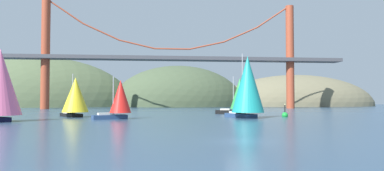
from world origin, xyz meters
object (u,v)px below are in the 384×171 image
Objects in this scene: sailboat_teal_sail at (247,85)px; sailboat_pink_spinnaker at (0,83)px; sailboat_red_spinnaker at (120,98)px; channel_buoy at (285,115)px; sailboat_yellow_sail at (75,96)px; sailboat_green_sail at (239,95)px.

sailboat_pink_spinnaker is at bearing -171.46° from sailboat_teal_sail.
sailboat_red_spinnaker is 29.80m from channel_buoy.
sailboat_yellow_sail is at bearing 168.00° from sailboat_teal_sail.
sailboat_teal_sail reaches higher than sailboat_green_sail.
sailboat_teal_sail is 16.07m from sailboat_green_sail.
sailboat_green_sail is at bearing 81.37° from sailboat_teal_sail.
sailboat_pink_spinnaker reaches higher than sailboat_yellow_sail.
sailboat_red_spinnaker is (-21.66, -0.60, -2.22)m from sailboat_teal_sail.
sailboat_teal_sail is 4.28× the size of channel_buoy.
sailboat_yellow_sail is at bearing -163.90° from sailboat_green_sail.
sailboat_teal_sail is at bearing 8.54° from sailboat_pink_spinnaker.
sailboat_green_sail is (2.40, 15.81, -1.50)m from sailboat_teal_sail.
channel_buoy is at bearing 20.64° from sailboat_teal_sail.
sailboat_green_sail reaches higher than sailboat_yellow_sail.
channel_buoy is (37.94, -3.49, -3.42)m from sailboat_yellow_sail.
channel_buoy is (7.77, 2.92, -5.26)m from sailboat_teal_sail.
sailboat_green_sail is (24.06, 16.41, 0.72)m from sailboat_red_spinnaker.
channel_buoy is (46.11, 8.68, -5.18)m from sailboat_pink_spinnaker.
sailboat_green_sail is 0.99× the size of sailboat_yellow_sail.
sailboat_yellow_sail reaches higher than channel_buoy.
sailboat_pink_spinnaker is at bearing -123.90° from sailboat_yellow_sail.
sailboat_pink_spinnaker is 1.30× the size of sailboat_yellow_sail.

